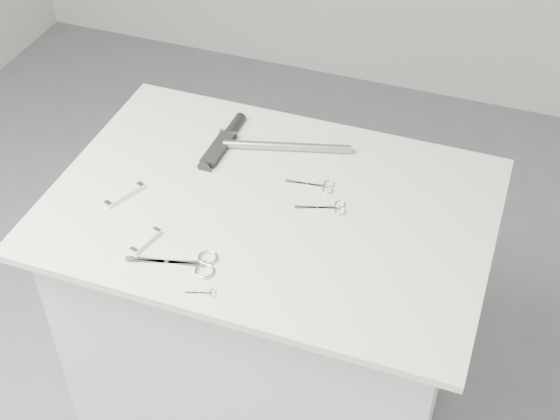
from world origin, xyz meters
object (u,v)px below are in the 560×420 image
(pocket_knife_a, at_px, (125,195))
(pocket_knife_b, at_px, (146,241))
(large_shears, at_px, (192,263))
(sheathed_knife, at_px, (226,138))
(plinth, at_px, (271,336))
(metal_rail, at_px, (287,147))
(embroidery_scissors_a, at_px, (330,208))
(tiny_scissors, at_px, (205,293))
(embroidery_scissors_b, at_px, (319,186))

(pocket_knife_a, distance_m, pocket_knife_b, 0.17)
(large_shears, distance_m, sheathed_knife, 0.43)
(plinth, bearing_deg, metal_rail, 98.45)
(embroidery_scissors_a, xyz_separation_m, pocket_knife_b, (-0.34, -0.24, 0.00))
(pocket_knife_a, height_order, pocket_knife_b, pocket_knife_a)
(tiny_scissors, height_order, sheathed_knife, sheathed_knife)
(large_shears, height_order, pocket_knife_b, pocket_knife_b)
(large_shears, bearing_deg, embroidery_scissors_b, 48.41)
(sheathed_knife, bearing_deg, pocket_knife_a, 154.81)
(embroidery_scissors_a, height_order, pocket_knife_a, pocket_knife_a)
(plinth, relative_size, large_shears, 4.70)
(embroidery_scissors_b, height_order, pocket_knife_b, pocket_knife_b)
(tiny_scissors, xyz_separation_m, sheathed_knife, (-0.16, 0.48, 0.01))
(plinth, relative_size, sheathed_knife, 4.26)
(sheathed_knife, height_order, pocket_knife_a, sheathed_knife)
(tiny_scissors, distance_m, sheathed_knife, 0.51)
(embroidery_scissors_b, distance_m, metal_rail, 0.16)
(embroidery_scissors_a, xyz_separation_m, tiny_scissors, (-0.16, -0.33, -0.00))
(embroidery_scissors_b, bearing_deg, pocket_knife_a, -162.56)
(tiny_scissors, height_order, pocket_knife_b, pocket_knife_b)
(large_shears, relative_size, embroidery_scissors_b, 1.68)
(pocket_knife_a, xyz_separation_m, metal_rail, (0.29, 0.29, 0.00))
(tiny_scissors, height_order, pocket_knife_a, pocket_knife_a)
(large_shears, height_order, embroidery_scissors_b, large_shears)
(sheathed_knife, xyz_separation_m, pocket_knife_b, (-0.02, -0.39, -0.00))
(pocket_knife_b, bearing_deg, embroidery_scissors_a, -40.52)
(sheathed_knife, xyz_separation_m, pocket_knife_a, (-0.14, -0.27, -0.00))
(plinth, height_order, embroidery_scissors_b, embroidery_scissors_b)
(large_shears, height_order, metal_rail, metal_rail)
(tiny_scissors, bearing_deg, embroidery_scissors_b, 56.16)
(embroidery_scissors_a, relative_size, sheathed_knife, 0.54)
(plinth, bearing_deg, sheathed_knife, 135.14)
(large_shears, relative_size, sheathed_knife, 0.91)
(large_shears, relative_size, metal_rail, 0.61)
(plinth, bearing_deg, large_shears, -110.23)
(embroidery_scissors_b, xyz_separation_m, pocket_knife_b, (-0.29, -0.30, 0.00))
(pocket_knife_b, bearing_deg, embroidery_scissors_b, -29.51)
(large_shears, bearing_deg, sheathed_knife, 89.20)
(embroidery_scissors_b, distance_m, tiny_scissors, 0.41)
(large_shears, xyz_separation_m, pocket_knife_b, (-0.12, 0.03, 0.00))
(tiny_scissors, bearing_deg, sheathed_knife, 90.10)
(pocket_knife_a, bearing_deg, metal_rail, -20.18)
(plinth, relative_size, tiny_scissors, 14.48)
(large_shears, height_order, tiny_scissors, large_shears)
(tiny_scissors, distance_m, pocket_knife_a, 0.36)
(embroidery_scissors_a, relative_size, pocket_knife_b, 1.35)
(plinth, xyz_separation_m, embroidery_scissors_a, (0.13, 0.03, 0.47))
(pocket_knife_a, relative_size, pocket_knife_b, 1.21)
(large_shears, distance_m, metal_rail, 0.44)
(pocket_knife_b, bearing_deg, pocket_knife_a, 58.23)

